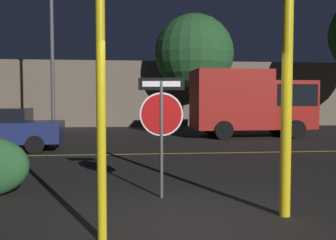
{
  "coord_description": "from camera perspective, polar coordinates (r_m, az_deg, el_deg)",
  "views": [
    {
      "loc": [
        -0.91,
        -5.2,
        1.78
      ],
      "look_at": [
        -0.0,
        3.76,
        1.28
      ],
      "focal_mm": 40.0,
      "sensor_mm": 36.0,
      "label": 1
    }
  ],
  "objects": [
    {
      "name": "ground_plane",
      "position": [
        5.57,
        4.11,
        -15.5
      ],
      "size": [
        260.0,
        260.0,
        0.0
      ],
      "primitive_type": "plane",
      "color": "black"
    },
    {
      "name": "road_center_stripe",
      "position": [
        12.31,
        -1.48,
        -5.15
      ],
      "size": [
        41.55,
        0.12,
        0.01
      ],
      "primitive_type": "cube",
      "color": "gold",
      "rests_on": "ground_plane"
    },
    {
      "name": "stop_sign",
      "position": [
        6.7,
        -1.01,
        0.89
      ],
      "size": [
        0.82,
        0.14,
        2.17
      ],
      "rotation": [
        0.0,
        0.0,
        -0.14
      ],
      "color": "#4C4C51",
      "rests_on": "ground_plane"
    },
    {
      "name": "yellow_pole_left",
      "position": [
        4.72,
        -10.18,
        1.92
      ],
      "size": [
        0.12,
        0.12,
        3.37
      ],
      "primitive_type": "cylinder",
      "color": "yellow",
      "rests_on": "ground_plane"
    },
    {
      "name": "yellow_pole_right",
      "position": [
        5.91,
        17.62,
        2.92
      ],
      "size": [
        0.16,
        0.16,
        3.54
      ],
      "primitive_type": "cylinder",
      "color": "yellow",
      "rests_on": "ground_plane"
    },
    {
      "name": "passing_car_2",
      "position": [
        14.03,
        -24.0,
        -1.35
      ],
      "size": [
        4.22,
        1.98,
        1.48
      ],
      "rotation": [
        0.0,
        0.0,
        1.62
      ],
      "color": "navy",
      "rests_on": "ground_plane"
    },
    {
      "name": "delivery_truck",
      "position": [
        18.3,
        12.85,
        2.83
      ],
      "size": [
        5.72,
        2.6,
        3.15
      ],
      "rotation": [
        0.0,
        0.0,
        -1.54
      ],
      "color": "maroon",
      "rests_on": "ground_plane"
    },
    {
      "name": "street_lamp",
      "position": [
        17.09,
        -17.29,
        12.93
      ],
      "size": [
        0.37,
        0.37,
        8.17
      ],
      "color": "#4C4C51",
      "rests_on": "ground_plane"
    },
    {
      "name": "tree_1",
      "position": [
        23.52,
        3.99,
        10.02
      ],
      "size": [
        4.87,
        4.87,
        7.04
      ],
      "color": "#422D1E",
      "rests_on": "ground_plane"
    },
    {
      "name": "building_backdrop",
      "position": [
        26.11,
        -8.32,
        3.93
      ],
      "size": [
        36.01,
        3.26,
        4.29
      ],
      "primitive_type": "cube",
      "color": "#6B5B4C",
      "rests_on": "ground_plane"
    }
  ]
}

